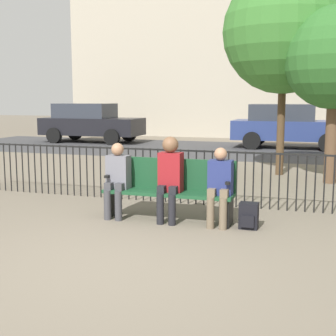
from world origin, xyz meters
TOP-DOWN VIEW (x-y plane):
  - ground_plane at (0.00, 0.00)m, footprint 80.00×80.00m
  - park_bench at (0.00, 2.07)m, footprint 1.97×0.45m
  - seated_person_0 at (-0.80, 1.94)m, footprint 0.34×0.39m
  - seated_person_1 at (0.04, 1.95)m, footprint 0.34×0.39m
  - seated_person_2 at (0.79, 1.94)m, footprint 0.34×0.39m
  - backpack at (1.21, 1.93)m, footprint 0.26×0.24m
  - fence_railing at (-0.02, 3.20)m, footprint 9.01×0.03m
  - tree_1 at (1.22, 6.93)m, footprint 2.85×2.85m
  - tree_2 at (2.36, 6.11)m, footprint 2.16×2.16m
  - street_surface at (0.00, 12.00)m, footprint 24.00×6.00m
  - parked_car_0 at (1.01, 13.28)m, footprint 4.20×1.94m
  - parked_car_1 at (-7.08, 13.19)m, footprint 4.20×1.94m

SIDE VIEW (x-z plane):
  - ground_plane at x=0.00m, z-range 0.00..0.00m
  - street_surface at x=0.00m, z-range 0.00..0.01m
  - backpack at x=1.21m, z-range 0.00..0.37m
  - park_bench at x=0.00m, z-range 0.04..0.96m
  - fence_railing at x=-0.02m, z-range 0.08..1.03m
  - seated_person_2 at x=0.79m, z-range 0.06..1.20m
  - seated_person_0 at x=-0.80m, z-range 0.07..1.22m
  - seated_person_1 at x=0.04m, z-range 0.09..1.36m
  - parked_car_0 at x=1.01m, z-range 0.03..1.65m
  - parked_car_1 at x=-7.08m, z-range 0.03..1.65m
  - tree_2 at x=2.36m, z-range 0.77..4.52m
  - tree_1 at x=1.22m, z-range 0.95..5.72m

